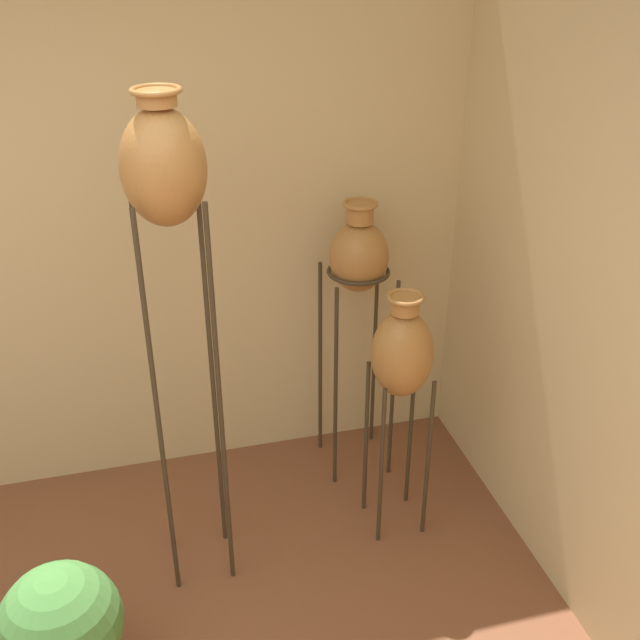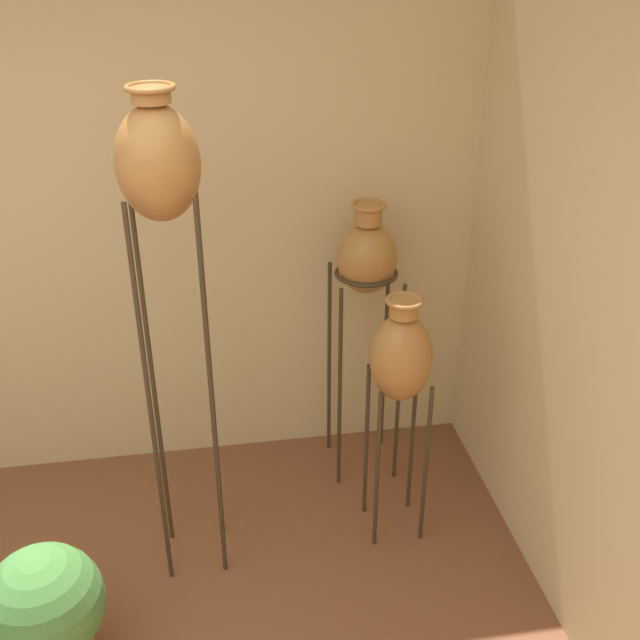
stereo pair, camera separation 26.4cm
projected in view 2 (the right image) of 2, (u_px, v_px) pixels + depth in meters
name	position (u px, v px, depth m)	size (l,w,h in m)	color
wall_back	(24.00, 225.00, 3.45)	(8.32, 0.06, 2.70)	#D1B784
vase_stand_tall	(160.00, 179.00, 2.63)	(0.30, 0.30, 2.11)	#382D1E
vase_stand_medium	(367.00, 263.00, 3.51)	(0.32, 0.32, 1.47)	#382D1E
vase_stand_short	(401.00, 360.00, 3.20)	(0.27, 0.27, 1.22)	#382D1E
potted_plant	(46.00, 613.00, 2.78)	(0.44, 0.44, 0.59)	#B26647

